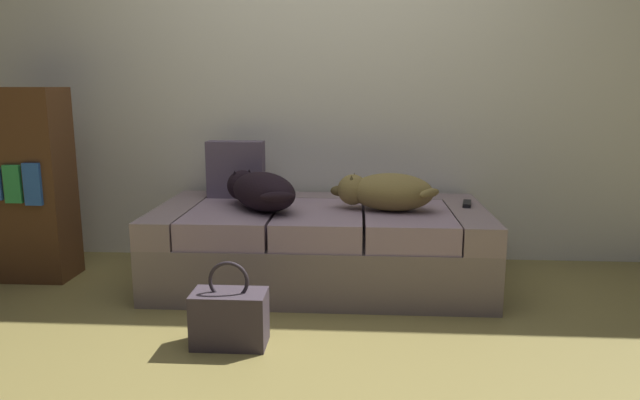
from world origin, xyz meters
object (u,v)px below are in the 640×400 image
couch (321,245)px  tv_remote (467,204)px  dog_dark (260,190)px  handbag (230,317)px  bookshelf (19,185)px  dog_tan (385,192)px  throw_pillow (236,169)px

couch → tv_remote: bearing=6.3°
couch → dog_dark: bearing=-164.6°
couch → handbag: size_ratio=4.85×
tv_remote → bookshelf: size_ratio=0.14×
dog_dark → tv_remote: bearing=8.9°
couch → dog_tan: bearing=-10.5°
tv_remote → throw_pillow: (-1.35, 0.17, 0.16)m
couch → handbag: (-0.34, -0.84, -0.09)m
handbag → bookshelf: size_ratio=0.34×
throw_pillow → bookshelf: bearing=-167.2°
bookshelf → handbag: bearing=-30.9°
throw_pillow → couch: bearing=-26.6°
dog_tan → bookshelf: size_ratio=0.55×
dog_tan → throw_pillow: (-0.88, 0.33, 0.07)m
dog_dark → tv_remote: (1.15, 0.18, -0.10)m
throw_pillow → bookshelf: (-1.20, -0.27, -0.06)m
dog_dark → dog_tan: 0.68m
couch → dog_tan: (0.35, -0.07, 0.33)m
tv_remote → handbag: size_ratio=0.40×
bookshelf → tv_remote: bearing=2.3°
dog_dark → bookshelf: (-1.40, 0.08, 0.00)m
couch → handbag: 0.91m
couch → throw_pillow: size_ratio=5.39×
dog_dark → dog_tan: (0.68, 0.02, -0.00)m
dog_tan → bookshelf: 2.09m
couch → bookshelf: size_ratio=1.67×
tv_remote → handbag: tv_remote is taller
dog_dark → bookshelf: size_ratio=0.49×
couch → bookshelf: bearing=-179.7°
dog_tan → bookshelf: bookshelf is taller
throw_pillow → bookshelf: 1.23m
couch → dog_dark: (-0.33, -0.09, 0.33)m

